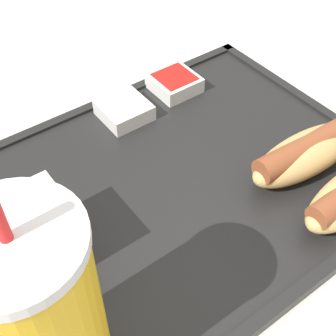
# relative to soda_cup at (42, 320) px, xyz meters

# --- Properties ---
(dining_table) EXTENTS (1.06, 1.00, 0.72)m
(dining_table) POSITION_rel_soda_cup_xyz_m (-0.20, -0.13, -0.46)
(dining_table) COLOR beige
(dining_table) RESTS_ON ground_plane
(food_tray) EXTENTS (0.47, 0.34, 0.01)m
(food_tray) POSITION_rel_soda_cup_xyz_m (-0.18, -0.11, -0.09)
(food_tray) COLOR black
(food_tray) RESTS_ON dining_table
(soda_cup) EXTENTS (0.08, 0.08, 0.21)m
(soda_cup) POSITION_rel_soda_cup_xyz_m (0.00, 0.00, 0.00)
(soda_cup) COLOR gold
(soda_cup) RESTS_ON food_tray
(hot_dog_near) EXTENTS (0.15, 0.06, 0.05)m
(hot_dog_near) POSITION_rel_soda_cup_xyz_m (-0.31, -0.04, -0.06)
(hot_dog_near) COLOR tan
(hot_dog_near) RESTS_ON food_tray
(fries_carton) EXTENTS (0.09, 0.07, 0.11)m
(fries_carton) POSITION_rel_soda_cup_xyz_m (-0.02, -0.11, -0.05)
(fries_carton) COLOR silver
(fries_carton) RESTS_ON food_tray
(sauce_cup_mayo) EXTENTS (0.05, 0.05, 0.02)m
(sauce_cup_mayo) POSITION_rel_soda_cup_xyz_m (-0.21, -0.23, -0.08)
(sauce_cup_mayo) COLOR silver
(sauce_cup_mayo) RESTS_ON food_tray
(sauce_cup_ketchup) EXTENTS (0.05, 0.05, 0.02)m
(sauce_cup_ketchup) POSITION_rel_soda_cup_xyz_m (-0.28, -0.24, -0.08)
(sauce_cup_ketchup) COLOR silver
(sauce_cup_ketchup) RESTS_ON food_tray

